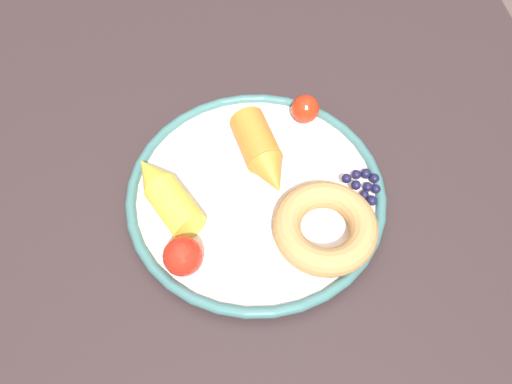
% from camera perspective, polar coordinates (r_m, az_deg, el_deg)
% --- Properties ---
extents(ground_plane, '(6.00, 6.00, 0.00)m').
position_cam_1_polar(ground_plane, '(1.28, -1.37, -18.45)').
color(ground_plane, brown).
extents(dining_table, '(1.08, 0.87, 0.75)m').
position_cam_1_polar(dining_table, '(0.66, -2.54, -4.66)').
color(dining_table, '#322426').
rests_on(dining_table, ground_plane).
extents(plate, '(0.29, 0.29, 0.02)m').
position_cam_1_polar(plate, '(0.57, 0.00, -0.15)').
color(plate, white).
rests_on(plate, dining_table).
extents(carrot_orange, '(0.12, 0.06, 0.04)m').
position_cam_1_polar(carrot_orange, '(0.57, 0.71, 4.21)').
color(carrot_orange, orange).
rests_on(carrot_orange, plate).
extents(carrot_yellow, '(0.11, 0.08, 0.04)m').
position_cam_1_polar(carrot_yellow, '(0.55, -10.20, -0.12)').
color(carrot_yellow, yellow).
rests_on(carrot_yellow, plate).
extents(donut, '(0.15, 0.15, 0.03)m').
position_cam_1_polar(donut, '(0.53, 7.77, -3.95)').
color(donut, '#B5844D').
rests_on(donut, plate).
extents(blueberry_pile, '(0.06, 0.05, 0.02)m').
position_cam_1_polar(blueberry_pile, '(0.57, 11.77, 0.56)').
color(blueberry_pile, '#191638').
rests_on(blueberry_pile, plate).
extents(tomato_near, '(0.03, 0.03, 0.03)m').
position_cam_1_polar(tomato_near, '(0.62, 5.54, 9.28)').
color(tomato_near, red).
rests_on(tomato_near, plate).
extents(tomato_mid, '(0.04, 0.04, 0.04)m').
position_cam_1_polar(tomato_mid, '(0.51, -8.20, -7.14)').
color(tomato_mid, red).
rests_on(tomato_mid, plate).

